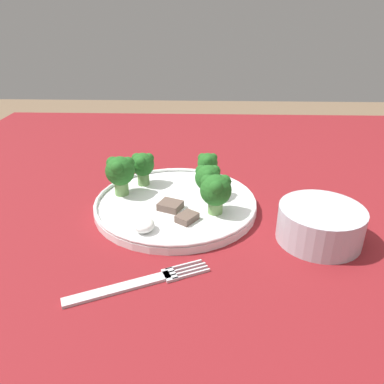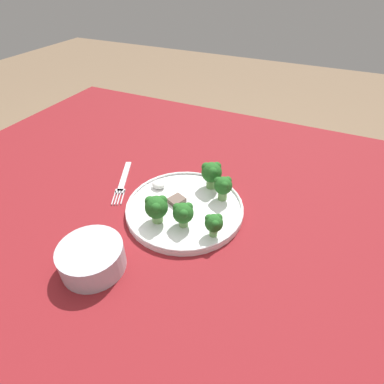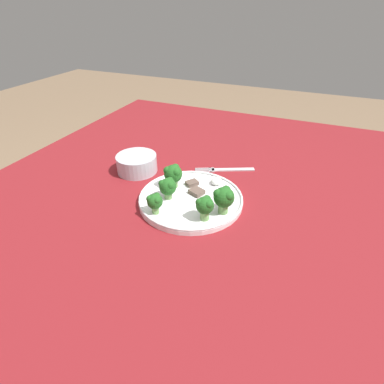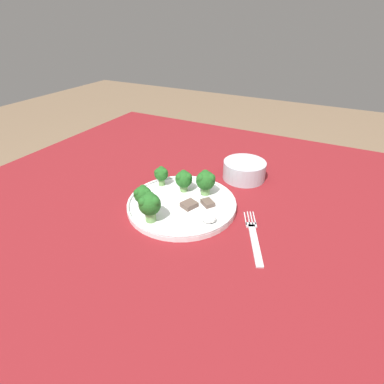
% 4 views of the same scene
% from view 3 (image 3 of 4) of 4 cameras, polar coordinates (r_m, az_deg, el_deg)
% --- Properties ---
extents(ground_plane, '(8.00, 8.00, 0.00)m').
position_cam_3_polar(ground_plane, '(1.35, 0.00, -25.47)').
color(ground_plane, '#7F664C').
extents(table, '(1.35, 1.17, 0.71)m').
position_cam_3_polar(table, '(0.87, 0.00, -3.48)').
color(table, maroon).
rests_on(table, ground_plane).
extents(dinner_plate, '(0.27, 0.27, 0.02)m').
position_cam_3_polar(dinner_plate, '(0.77, -0.23, -1.29)').
color(dinner_plate, white).
rests_on(dinner_plate, table).
extents(fork, '(0.09, 0.17, 0.00)m').
position_cam_3_polar(fork, '(0.92, 6.33, 4.24)').
color(fork, silver).
rests_on(fork, table).
extents(cream_bowl, '(0.12, 0.12, 0.05)m').
position_cam_3_polar(cream_bowl, '(0.92, -10.45, 5.31)').
color(cream_bowl, '#B7BCC6').
rests_on(cream_bowl, table).
extents(broccoli_floret_near_rim_left, '(0.04, 0.04, 0.06)m').
position_cam_3_polar(broccoli_floret_near_rim_left, '(0.75, -4.65, 1.05)').
color(broccoli_floret_near_rim_left, '#709E56').
rests_on(broccoli_floret_near_rim_left, dinner_plate).
extents(broccoli_floret_center_left, '(0.04, 0.04, 0.06)m').
position_cam_3_polar(broccoli_floret_center_left, '(0.68, 2.47, -2.63)').
color(broccoli_floret_center_left, '#709E56').
rests_on(broccoli_floret_center_left, dinner_plate).
extents(broccoli_floret_back_left, '(0.04, 0.04, 0.05)m').
position_cam_3_polar(broccoli_floret_back_left, '(0.71, -7.10, -1.80)').
color(broccoli_floret_back_left, '#709E56').
rests_on(broccoli_floret_back_left, dinner_plate).
extents(broccoli_floret_front_left, '(0.05, 0.05, 0.07)m').
position_cam_3_polar(broccoli_floret_front_left, '(0.70, 6.10, -1.04)').
color(broccoli_floret_front_left, '#709E56').
rests_on(broccoli_floret_front_left, dinner_plate).
extents(broccoli_floret_center_back, '(0.05, 0.05, 0.06)m').
position_cam_3_polar(broccoli_floret_center_back, '(0.80, -3.61, 3.49)').
color(broccoli_floret_center_back, '#709E56').
rests_on(broccoli_floret_center_back, dinner_plate).
extents(meat_slice_front_slice, '(0.04, 0.04, 0.01)m').
position_cam_3_polar(meat_slice_front_slice, '(0.78, 0.90, 0.05)').
color(meat_slice_front_slice, brown).
rests_on(meat_slice_front_slice, dinner_plate).
extents(meat_slice_middle_slice, '(0.04, 0.04, 0.01)m').
position_cam_3_polar(meat_slice_middle_slice, '(0.82, 0.06, 1.72)').
color(meat_slice_middle_slice, brown).
rests_on(meat_slice_middle_slice, dinner_plate).
extents(sauce_dollop, '(0.03, 0.03, 0.02)m').
position_cam_3_polar(sauce_dollop, '(0.83, 4.69, 2.10)').
color(sauce_dollop, white).
rests_on(sauce_dollop, dinner_plate).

